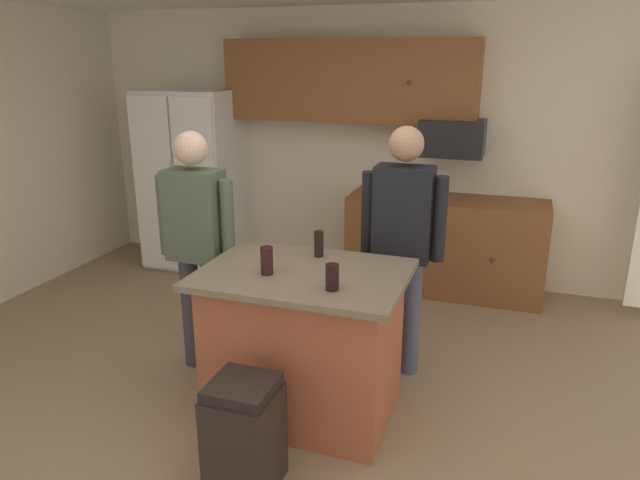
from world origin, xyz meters
TOP-DOWN VIEW (x-y plane):
  - floor at (0.00, 0.00)m, footprint 7.04×7.04m
  - back_wall at (0.00, 2.80)m, footprint 6.40×0.10m
  - cabinet_run_upper at (-0.40, 2.60)m, footprint 2.40×0.38m
  - cabinet_run_lower at (0.60, 2.48)m, footprint 1.80×0.63m
  - refrigerator at (-2.00, 2.38)m, footprint 0.94×0.76m
  - microwave_over_range at (0.60, 2.50)m, footprint 0.56×0.40m
  - kitchen_island at (0.05, 0.17)m, footprint 1.21×0.88m
  - person_guest_left at (-0.83, 0.46)m, footprint 0.57×0.22m
  - person_guest_by_door at (0.50, 0.87)m, footprint 0.57×0.23m
  - glass_pilsner at (0.05, 0.45)m, footprint 0.06×0.06m
  - glass_short_whisky at (-0.13, 0.05)m, footprint 0.07×0.07m
  - tumbler_amber at (0.30, -0.05)m, footprint 0.07×0.07m
  - trash_bin at (-0.01, -0.56)m, footprint 0.34×0.34m

SIDE VIEW (x-z plane):
  - floor at x=0.00m, z-range 0.00..0.00m
  - trash_bin at x=-0.01m, z-range 0.00..0.61m
  - cabinet_run_lower at x=0.60m, z-range 0.00..0.90m
  - kitchen_island at x=0.05m, z-range 0.01..0.95m
  - refrigerator at x=-2.00m, z-range 0.00..1.83m
  - person_guest_left at x=-0.83m, z-range 0.13..1.83m
  - person_guest_by_door at x=0.50m, z-range 0.14..1.87m
  - tumbler_amber at x=0.30m, z-range 0.95..1.09m
  - glass_short_whisky at x=-0.13m, z-range 0.95..1.11m
  - glass_pilsner at x=0.05m, z-range 0.95..1.11m
  - back_wall at x=0.00m, z-range 0.00..2.60m
  - microwave_over_range at x=0.60m, z-range 1.29..1.61m
  - cabinet_run_upper at x=-0.40m, z-range 1.55..2.30m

